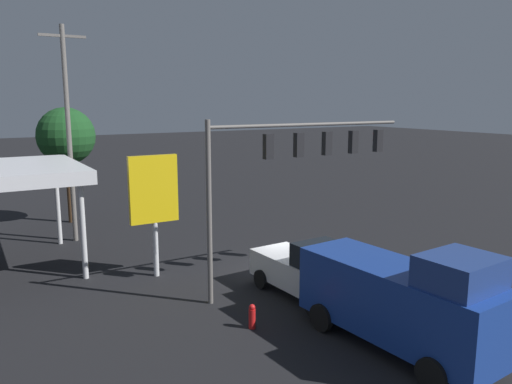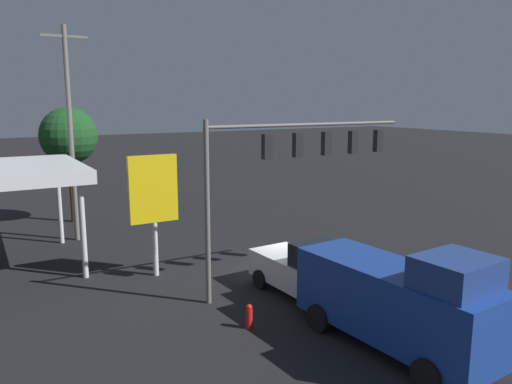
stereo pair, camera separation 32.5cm
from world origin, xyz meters
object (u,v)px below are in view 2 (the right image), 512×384
street_tree (69,136)px  traffic_signal_assembly (296,157)px  fire_hydrant (249,316)px  utility_pole (70,131)px  pickup_parked (307,271)px  delivery_truck (398,300)px  price_sign (153,193)px

street_tree → traffic_signal_assembly: bearing=110.1°
fire_hydrant → street_tree: bearing=-83.1°
utility_pole → pickup_parked: (-6.32, 13.43, -5.07)m
utility_pole → pickup_parked: bearing=115.2°
utility_pole → fire_hydrant: bearing=101.5°
street_tree → delivery_truck: bearing=103.7°
utility_pole → street_tree: size_ratio=1.59×
street_tree → fire_hydrant: (-2.33, 19.36, -5.13)m
price_sign → pickup_parked: bearing=128.3°
delivery_truck → pickup_parked: (-0.06, -4.93, -0.58)m
traffic_signal_assembly → pickup_parked: 4.68m
traffic_signal_assembly → fire_hydrant: (3.76, 2.75, -5.09)m
delivery_truck → street_tree: bearing=-170.6°
street_tree → fire_hydrant: street_tree is taller
pickup_parked → street_tree: 19.49m
pickup_parked → fire_hydrant: bearing=-72.5°
traffic_signal_assembly → pickup_parked: (0.43, 1.50, -4.41)m
pickup_parked → fire_hydrant: 3.62m
pickup_parked → fire_hydrant: size_ratio=6.02×
traffic_signal_assembly → utility_pole: utility_pole is taller
traffic_signal_assembly → price_sign: 6.51m
delivery_truck → utility_pole: bearing=-165.4°
pickup_parked → street_tree: (5.66, -18.11, 4.45)m
traffic_signal_assembly → street_tree: size_ratio=1.29×
price_sign → street_tree: size_ratio=0.74×
fire_hydrant → traffic_signal_assembly: bearing=-143.8°
utility_pole → traffic_signal_assembly: bearing=119.5°
traffic_signal_assembly → fire_hydrant: 6.90m
pickup_parked → fire_hydrant: pickup_parked is taller
utility_pole → price_sign: utility_pole is taller
price_sign → traffic_signal_assembly: bearing=139.9°
price_sign → fire_hydrant: size_ratio=6.22×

